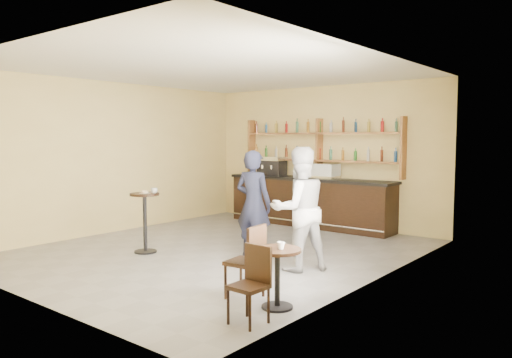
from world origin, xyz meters
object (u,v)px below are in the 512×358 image
Objects in this scene: chair_south at (248,286)px; patron_second at (299,209)px; chair_west at (245,261)px; pedestal_table at (145,223)px; man_main at (254,204)px; bar_counter at (309,202)px; espresso_machine at (272,166)px; cafe_table at (277,278)px; pastry_case at (326,171)px.

patron_second reaches higher than chair_south.
patron_second is (-0.22, 1.55, 0.47)m from chair_west.
patron_second is at bearing 14.81° from pedestal_table.
pedestal_table is at bearing 20.84° from man_main.
pedestal_table is at bearing -44.47° from patron_second.
patron_second is at bearing -59.75° from bar_counter.
pedestal_table is (0.26, -4.07, -0.81)m from espresso_machine.
cafe_table is 0.56m from chair_west.
pedestal_table is at bearing -106.41° from pastry_case.
pastry_case is 0.77× the size of cafe_table.
chair_south is at bearing -85.24° from cafe_table.
espresso_machine reaches higher than chair_west.
pastry_case is at bearing 0.00° from bar_counter.
man_main reaches higher than bar_counter.
pedestal_table is at bearing 158.88° from chair_south.
espresso_machine reaches higher than chair_south.
espresso_machine is 0.60× the size of pedestal_table.
pedestal_table is 1.12× the size of chair_west.
chair_west reaches higher than chair_south.
man_main is at bearing 28.53° from pedestal_table.
cafe_table is (2.29, -4.94, -0.92)m from pastry_case.
pedestal_table is 0.56× the size of patron_second.
chair_west is at bearing -61.30° from espresso_machine.
pedestal_table is 1.46× the size of cafe_table.
bar_counter is at bearing -119.03° from patron_second.
chair_west is (3.24, -4.89, -0.87)m from espresso_machine.
pedestal_table reaches higher than chair_west.
chair_south is (3.58, -1.47, -0.10)m from pedestal_table.
man_main is 1.93× the size of chair_west.
cafe_table is at bearing -57.33° from espresso_machine.
man_main reaches higher than espresso_machine.
pedestal_table reaches higher than chair_south.
man_main is (1.71, 0.93, 0.38)m from pedestal_table.
man_main is 2.14× the size of chair_south.
pastry_case is at bearing -89.14° from man_main.
patron_second reaches higher than pastry_case.
pastry_case is 6.08m from chair_south.
bar_counter is 6.19m from chair_south.
espresso_machine is at bearing -179.52° from pastry_case.
pastry_case is (1.49, 0.00, -0.06)m from espresso_machine.
bar_counter is at bearing -162.77° from chair_west.
pastry_case reaches higher than pedestal_table.
pastry_case is 5.25m from chair_west.
espresso_machine is 1.14× the size of pastry_case.
cafe_table is (3.79, -4.94, -0.98)m from espresso_machine.
espresso_machine is 6.80m from chair_south.
pastry_case is 4.32m from pedestal_table.
chair_west is (2.16, -4.89, -0.09)m from bar_counter.
man_main reaches higher than pastry_case.
bar_counter is 2.26× the size of man_main.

